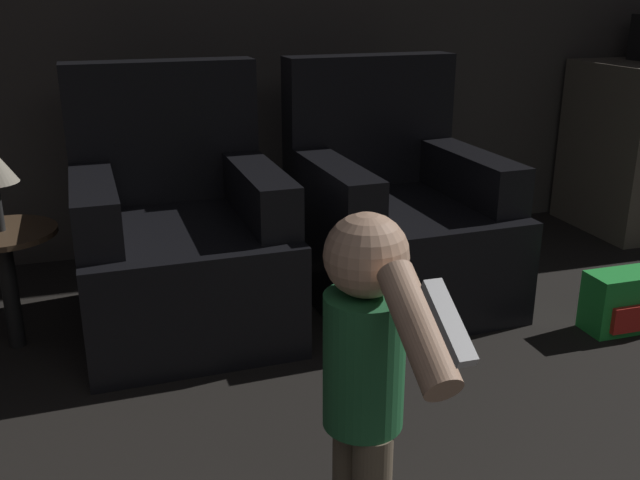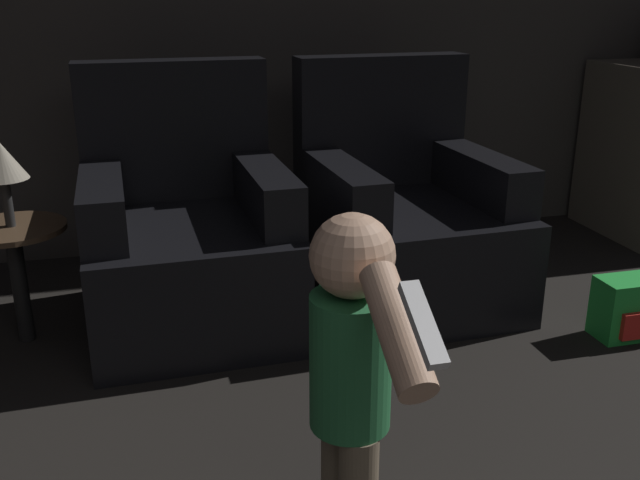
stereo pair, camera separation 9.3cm
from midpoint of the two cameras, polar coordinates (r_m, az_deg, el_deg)
armchair_left at (r=2.94m, az=-9.67°, el=0.13°), size 0.81×0.92×1.02m
armchair_right at (r=3.15m, az=7.53°, el=1.55°), size 0.82×0.93×1.02m
person_toddler at (r=1.62m, az=4.23°, el=-9.83°), size 0.19×0.58×0.85m
toy_backpack at (r=3.07m, az=24.44°, el=-4.97°), size 0.28×0.17×0.24m
side_table at (r=2.89m, az=-22.41°, el=-0.65°), size 0.40×0.40×0.47m
lamp at (r=2.80m, az=-23.27°, el=5.73°), size 0.18×0.18×0.32m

